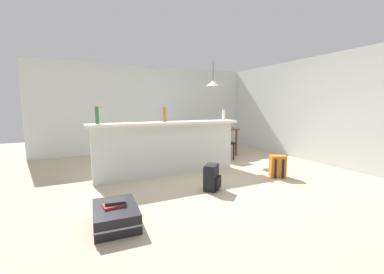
{
  "coord_description": "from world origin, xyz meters",
  "views": [
    {
      "loc": [
        -2.12,
        -4.07,
        1.37
      ],
      "look_at": [
        0.1,
        0.55,
        0.69
      ],
      "focal_mm": 22.57,
      "sensor_mm": 36.0,
      "label": 1
    }
  ],
  "objects_px": {
    "backpack_black": "(212,178)",
    "backpack_orange": "(278,167)",
    "bottle_amber": "(165,114)",
    "dining_table": "(214,132)",
    "dining_chair_near_partition": "(223,139)",
    "bottle_green": "(97,115)",
    "bottle_white": "(224,115)",
    "suitcase_flat_black": "(116,215)",
    "book_stack": "(114,203)",
    "pendant_lamp": "(213,83)"
  },
  "relations": [
    {
      "from": "backpack_black",
      "to": "backpack_orange",
      "type": "distance_m",
      "value": 1.5
    },
    {
      "from": "bottle_amber",
      "to": "dining_table",
      "type": "height_order",
      "value": "bottle_amber"
    },
    {
      "from": "dining_table",
      "to": "dining_chair_near_partition",
      "type": "distance_m",
      "value": 0.56
    },
    {
      "from": "bottle_green",
      "to": "dining_chair_near_partition",
      "type": "bearing_deg",
      "value": 12.7
    },
    {
      "from": "bottle_white",
      "to": "suitcase_flat_black",
      "type": "xyz_separation_m",
      "value": [
        -2.5,
        -1.62,
        -1.05
      ]
    },
    {
      "from": "dining_table",
      "to": "bottle_green",
      "type": "bearing_deg",
      "value": -158.37
    },
    {
      "from": "suitcase_flat_black",
      "to": "bottle_amber",
      "type": "bearing_deg",
      "value": 54.57
    },
    {
      "from": "bottle_green",
      "to": "dining_chair_near_partition",
      "type": "xyz_separation_m",
      "value": [
        2.98,
        0.67,
        -0.68
      ]
    },
    {
      "from": "bottle_amber",
      "to": "backpack_black",
      "type": "height_order",
      "value": "bottle_amber"
    },
    {
      "from": "dining_table",
      "to": "bottle_amber",
      "type": "bearing_deg",
      "value": -146.85
    },
    {
      "from": "bottle_white",
      "to": "backpack_black",
      "type": "bearing_deg",
      "value": -129.87
    },
    {
      "from": "suitcase_flat_black",
      "to": "backpack_orange",
      "type": "bearing_deg",
      "value": 10.84
    },
    {
      "from": "bottle_white",
      "to": "book_stack",
      "type": "distance_m",
      "value": 3.11
    },
    {
      "from": "backpack_orange",
      "to": "book_stack",
      "type": "height_order",
      "value": "backpack_orange"
    },
    {
      "from": "dining_table",
      "to": "pendant_lamp",
      "type": "bearing_deg",
      "value": -147.6
    },
    {
      "from": "dining_table",
      "to": "dining_chair_near_partition",
      "type": "xyz_separation_m",
      "value": [
        -0.07,
        -0.54,
        -0.13
      ]
    },
    {
      "from": "book_stack",
      "to": "pendant_lamp",
      "type": "bearing_deg",
      "value": 43.57
    },
    {
      "from": "backpack_orange",
      "to": "dining_chair_near_partition",
      "type": "bearing_deg",
      "value": 93.69
    },
    {
      "from": "dining_table",
      "to": "dining_chair_near_partition",
      "type": "bearing_deg",
      "value": -97.51
    },
    {
      "from": "book_stack",
      "to": "backpack_black",
      "type": "bearing_deg",
      "value": 17.23
    },
    {
      "from": "dining_chair_near_partition",
      "to": "backpack_orange",
      "type": "relative_size",
      "value": 2.21
    },
    {
      "from": "dining_chair_near_partition",
      "to": "book_stack",
      "type": "distance_m",
      "value": 3.77
    },
    {
      "from": "backpack_orange",
      "to": "book_stack",
      "type": "bearing_deg",
      "value": -169.55
    },
    {
      "from": "bottle_amber",
      "to": "book_stack",
      "type": "xyz_separation_m",
      "value": [
        -1.2,
        -1.66,
        -0.94
      ]
    },
    {
      "from": "dining_chair_near_partition",
      "to": "book_stack",
      "type": "bearing_deg",
      "value": -141.97
    },
    {
      "from": "bottle_white",
      "to": "suitcase_flat_black",
      "type": "relative_size",
      "value": 0.27
    },
    {
      "from": "bottle_amber",
      "to": "suitcase_flat_black",
      "type": "bearing_deg",
      "value": -125.43
    },
    {
      "from": "backpack_black",
      "to": "bottle_amber",
      "type": "bearing_deg",
      "value": 108.15
    },
    {
      "from": "dining_table",
      "to": "backpack_black",
      "type": "distance_m",
      "value": 2.81
    },
    {
      "from": "bottle_green",
      "to": "bottle_amber",
      "type": "relative_size",
      "value": 1.06
    },
    {
      "from": "bottle_amber",
      "to": "backpack_orange",
      "type": "bearing_deg",
      "value": -30.19
    },
    {
      "from": "bottle_white",
      "to": "dining_table",
      "type": "bearing_deg",
      "value": 67.23
    },
    {
      "from": "bottle_white",
      "to": "backpack_orange",
      "type": "height_order",
      "value": "bottle_white"
    },
    {
      "from": "dining_chair_near_partition",
      "to": "suitcase_flat_black",
      "type": "xyz_separation_m",
      "value": [
        -2.96,
        -2.34,
        -0.41
      ]
    },
    {
      "from": "dining_chair_near_partition",
      "to": "pendant_lamp",
      "type": "distance_m",
      "value": 1.5
    },
    {
      "from": "bottle_green",
      "to": "dining_chair_near_partition",
      "type": "relative_size",
      "value": 0.32
    },
    {
      "from": "bottle_green",
      "to": "backpack_black",
      "type": "relative_size",
      "value": 0.71
    },
    {
      "from": "backpack_orange",
      "to": "bottle_green",
      "type": "bearing_deg",
      "value": 160.77
    },
    {
      "from": "bottle_green",
      "to": "pendant_lamp",
      "type": "height_order",
      "value": "pendant_lamp"
    },
    {
      "from": "bottle_white",
      "to": "suitcase_flat_black",
      "type": "bearing_deg",
      "value": -147.12
    },
    {
      "from": "dining_chair_near_partition",
      "to": "suitcase_flat_black",
      "type": "height_order",
      "value": "dining_chair_near_partition"
    },
    {
      "from": "dining_chair_near_partition",
      "to": "backpack_black",
      "type": "relative_size",
      "value": 2.21
    },
    {
      "from": "book_stack",
      "to": "dining_table",
      "type": "bearing_deg",
      "value": 43.27
    },
    {
      "from": "dining_chair_near_partition",
      "to": "pendant_lamp",
      "type": "xyz_separation_m",
      "value": [
        -0.02,
        0.48,
        1.42
      ]
    },
    {
      "from": "dining_chair_near_partition",
      "to": "backpack_orange",
      "type": "height_order",
      "value": "dining_chair_near_partition"
    },
    {
      "from": "backpack_black",
      "to": "backpack_orange",
      "type": "bearing_deg",
      "value": 2.92
    },
    {
      "from": "bottle_green",
      "to": "backpack_orange",
      "type": "distance_m",
      "value": 3.43
    },
    {
      "from": "dining_chair_near_partition",
      "to": "backpack_black",
      "type": "xyz_separation_m",
      "value": [
        -1.38,
        -1.83,
        -0.31
      ]
    },
    {
      "from": "dining_chair_near_partition",
      "to": "backpack_black",
      "type": "bearing_deg",
      "value": -127.08
    },
    {
      "from": "bottle_green",
      "to": "bottle_amber",
      "type": "bearing_deg",
      "value": 0.57
    }
  ]
}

